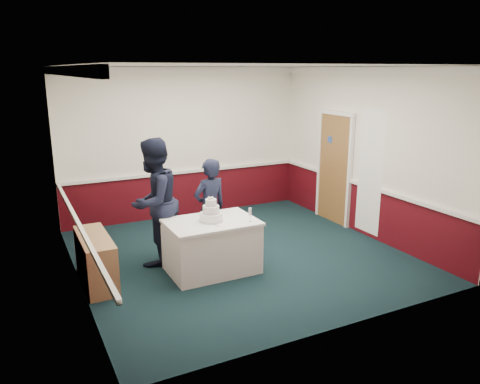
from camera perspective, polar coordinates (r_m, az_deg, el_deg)
name	(u,v)px	position (r m, az deg, el deg)	size (l,w,h in m)	color
ground	(240,255)	(7.72, 0.04, -7.70)	(5.00, 5.00, 0.00)	black
room_shell	(228,131)	(7.78, -1.47, 7.49)	(5.00, 5.00, 3.00)	white
sideboard	(96,260)	(6.95, -17.15, -7.90)	(0.41, 1.20, 0.70)	tan
cake_table	(212,246)	(7.03, -3.48, -6.54)	(1.32, 0.92, 0.79)	white
wedding_cake	(211,214)	(6.86, -3.55, -2.65)	(0.35, 0.35, 0.36)	white
cake_knife	(215,225)	(6.71, -3.09, -4.02)	(0.01, 0.22, 0.01)	silver
champagne_flute	(250,212)	(6.82, 1.25, -2.50)	(0.05, 0.05, 0.21)	silver
person_man	(154,202)	(7.26, -10.47, -1.22)	(0.96, 0.74, 1.97)	black
person_woman	(210,208)	(7.46, -3.68, -1.98)	(0.59, 0.38, 1.61)	black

